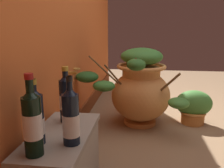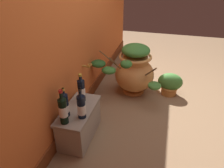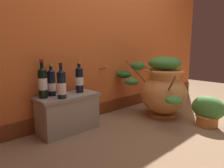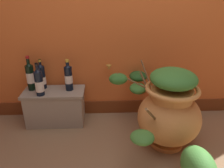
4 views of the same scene
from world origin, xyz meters
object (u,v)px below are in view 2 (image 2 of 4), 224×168
at_px(terracotta_urn, 134,71).
at_px(potted_shrub, 170,84).
at_px(wine_bottle_right, 81,106).
at_px(wine_bottle_back, 65,104).
at_px(wine_bottle_middle, 63,109).
at_px(wine_bottle_left, 81,89).

bearing_deg(terracotta_urn, potted_shrub, -80.85).
distance_m(wine_bottle_right, wine_bottle_back, 0.16).
distance_m(terracotta_urn, wine_bottle_middle, 1.38).
height_order(wine_bottle_middle, wine_bottle_right, wine_bottle_middle).
xyz_separation_m(terracotta_urn, potted_shrub, (0.08, -0.52, -0.19)).
bearing_deg(wine_bottle_middle, wine_bottle_back, 18.26).
bearing_deg(wine_bottle_back, wine_bottle_middle, -161.74).
bearing_deg(terracotta_urn, wine_bottle_right, 165.41).
xyz_separation_m(terracotta_urn, wine_bottle_left, (-0.91, 0.42, 0.16)).
bearing_deg(potted_shrub, wine_bottle_middle, 145.35).
distance_m(terracotta_urn, wine_bottle_back, 1.30).
bearing_deg(wine_bottle_right, wine_bottle_back, 96.05).
distance_m(wine_bottle_left, wine_bottle_middle, 0.39).
bearing_deg(terracotta_urn, wine_bottle_back, 158.56).
bearing_deg(potted_shrub, terracotta_urn, 99.15).
relative_size(wine_bottle_right, wine_bottle_back, 1.05).
xyz_separation_m(wine_bottle_right, potted_shrub, (1.27, -0.83, -0.34)).
relative_size(wine_bottle_back, potted_shrub, 0.90).
bearing_deg(potted_shrub, wine_bottle_left, 136.87).
relative_size(terracotta_urn, wine_bottle_right, 2.94).
distance_m(wine_bottle_middle, wine_bottle_right, 0.18).
relative_size(wine_bottle_middle, wine_bottle_back, 1.15).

